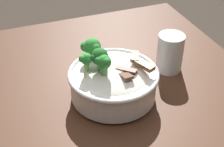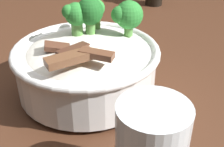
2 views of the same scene
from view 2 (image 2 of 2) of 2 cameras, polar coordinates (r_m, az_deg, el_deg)
The scene contains 2 objects.
dining_table at distance 0.71m, azimuth -7.13°, elevation -4.66°, with size 1.15×1.06×0.75m.
rice_bowl at distance 0.49m, azimuth -4.75°, elevation 2.50°, with size 0.24×0.24×0.16m.
Camera 2 is at (-0.57, -0.03, 1.05)m, focal length 47.79 mm.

